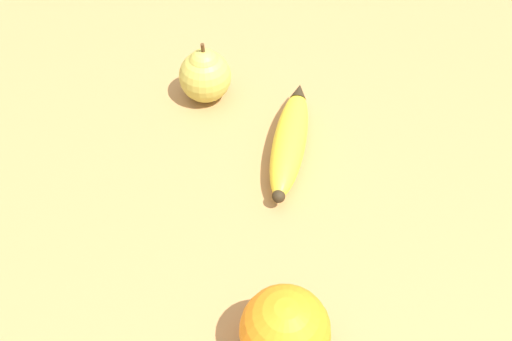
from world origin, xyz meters
The scene contains 4 objects.
ground_plane centered at (0.00, 0.00, 0.00)m, with size 3.00×3.00×0.00m, color #A87A47.
banana centered at (0.04, 0.20, 0.02)m, with size 0.09×0.20×0.04m.
orange centered at (0.14, -0.06, 0.04)m, with size 0.09×0.09×0.09m.
pear centered at (-0.10, 0.25, 0.04)m, with size 0.07×0.07×0.09m.
Camera 1 is at (0.22, -0.30, 0.56)m, focal length 42.00 mm.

